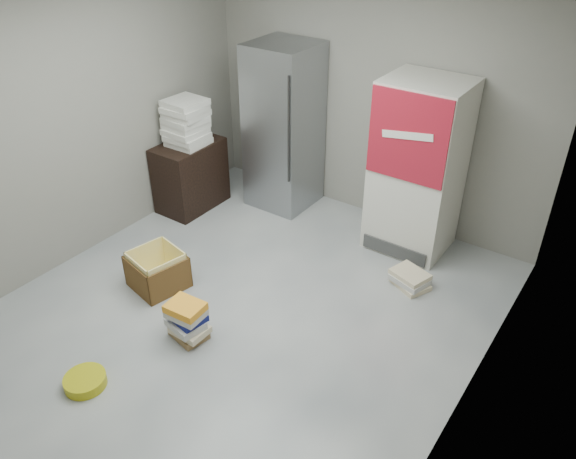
# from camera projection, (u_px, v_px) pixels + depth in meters

# --- Properties ---
(ground) EXTENTS (5.00, 5.00, 0.00)m
(ground) POSITION_uv_depth(u_px,v_px,m) (228.00, 324.00, 5.00)
(ground) COLOR #B7B7B3
(ground) RESTS_ON ground
(room_shell) EXTENTS (4.04, 5.04, 2.82)m
(room_shell) POSITION_uv_depth(u_px,v_px,m) (214.00, 136.00, 4.04)
(room_shell) COLOR gray
(room_shell) RESTS_ON ground
(steel_fridge) EXTENTS (0.70, 0.72, 1.90)m
(steel_fridge) POSITION_uv_depth(u_px,v_px,m) (284.00, 127.00, 6.40)
(steel_fridge) COLOR #93969B
(steel_fridge) RESTS_ON ground
(coke_cooler) EXTENTS (0.80, 0.73, 1.80)m
(coke_cooler) POSITION_uv_depth(u_px,v_px,m) (418.00, 168.00, 5.62)
(coke_cooler) COLOR silver
(coke_cooler) RESTS_ON ground
(wood_shelf) EXTENTS (0.50, 0.80, 0.80)m
(wood_shelf) POSITION_uv_depth(u_px,v_px,m) (191.00, 175.00, 6.59)
(wood_shelf) COLOR black
(wood_shelf) RESTS_ON ground
(supply_box_stack) EXTENTS (0.44, 0.44, 0.52)m
(supply_box_stack) POSITION_uv_depth(u_px,v_px,m) (186.00, 123.00, 6.23)
(supply_box_stack) COLOR silver
(supply_box_stack) RESTS_ON wood_shelf
(phonebook_stack_main) EXTENTS (0.35, 0.32, 0.38)m
(phonebook_stack_main) POSITION_uv_depth(u_px,v_px,m) (187.00, 321.00, 4.76)
(phonebook_stack_main) COLOR olive
(phonebook_stack_main) RESTS_ON ground
(phonebook_stack_side) EXTENTS (0.42, 0.38, 0.15)m
(phonebook_stack_side) POSITION_uv_depth(u_px,v_px,m) (410.00, 279.00, 5.43)
(phonebook_stack_side) COLOR beige
(phonebook_stack_side) RESTS_ON ground
(cardboard_box) EXTENTS (0.56, 0.56, 0.38)m
(cardboard_box) POSITION_uv_depth(u_px,v_px,m) (158.00, 272.00, 5.39)
(cardboard_box) COLOR yellow
(cardboard_box) RESTS_ON ground
(bucket_lid) EXTENTS (0.43, 0.43, 0.09)m
(bucket_lid) POSITION_uv_depth(u_px,v_px,m) (85.00, 381.00, 4.38)
(bucket_lid) COLOR #B9B312
(bucket_lid) RESTS_ON ground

